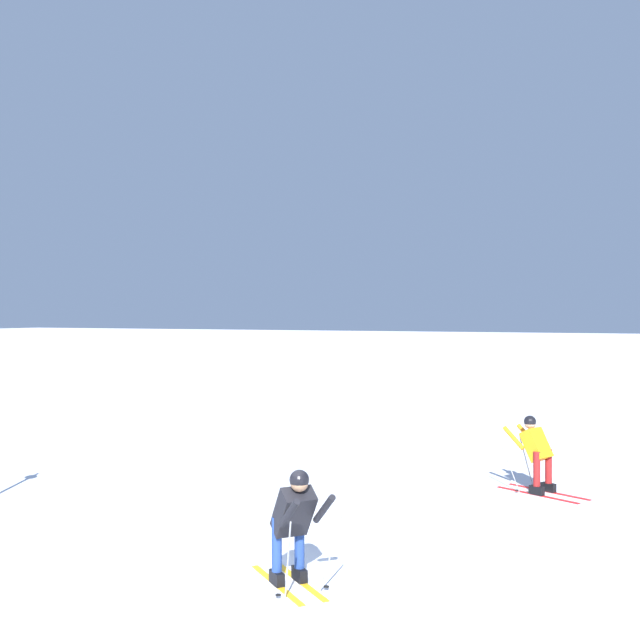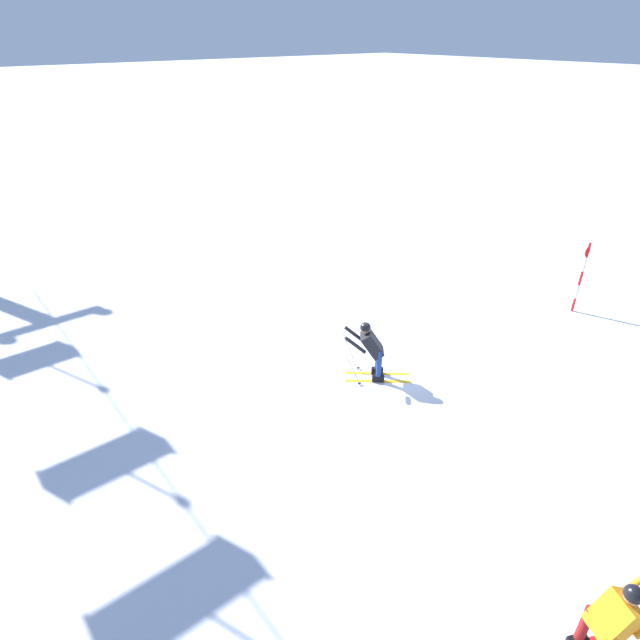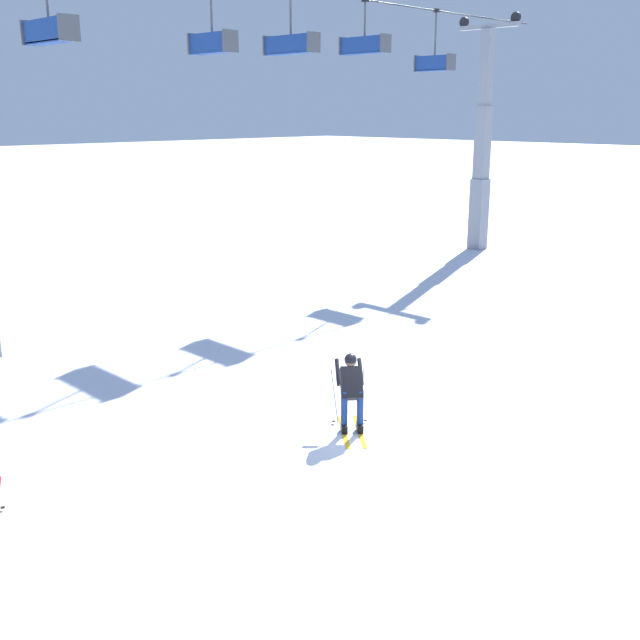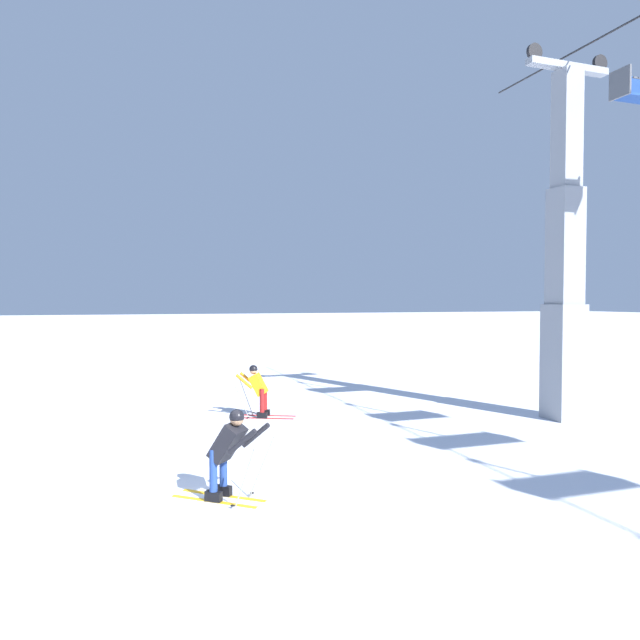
{
  "view_description": "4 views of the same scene",
  "coord_description": "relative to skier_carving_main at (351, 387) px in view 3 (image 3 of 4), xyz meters",
  "views": [
    {
      "loc": [
        8.07,
        4.76,
        3.44
      ],
      "look_at": [
        -0.9,
        0.77,
        3.35
      ],
      "focal_mm": 42.9,
      "sensor_mm": 36.0,
      "label": 1
    },
    {
      "loc": [
        -7.59,
        7.8,
        7.3
      ],
      "look_at": [
        -0.37,
        2.04,
        2.05
      ],
      "focal_mm": 28.88,
      "sensor_mm": 36.0,
      "label": 2
    },
    {
      "loc": [
        -10.84,
        -8.94,
        6.1
      ],
      "look_at": [
        -0.11,
        1.85,
        1.92
      ],
      "focal_mm": 42.82,
      "sensor_mm": 36.0,
      "label": 3
    },
    {
      "loc": [
        8.88,
        -1.08,
        3.27
      ],
      "look_at": [
        -0.8,
        2.3,
        2.92
      ],
      "focal_mm": 32.64,
      "sensor_mm": 36.0,
      "label": 4
    }
  ],
  "objects": [
    {
      "name": "chairlift_seat_fourth",
      "position": [
        11.14,
        9.87,
        7.48
      ],
      "size": [
        0.61,
        2.04,
        1.88
      ],
      "color": "black"
    },
    {
      "name": "chairlift_seat_farthest",
      "position": [
        15.32,
        9.87,
        7.09
      ],
      "size": [
        0.61,
        1.66,
        2.33
      ],
      "color": "black"
    },
    {
      "name": "skier_carving_main",
      "position": [
        0.0,
        0.0,
        0.0
      ],
      "size": [
        1.48,
        1.61,
        1.66
      ],
      "color": "yellow",
      "rests_on": "ground_plane"
    },
    {
      "name": "chairlift_seat_second",
      "position": [
        4.35,
        9.87,
        7.2
      ],
      "size": [
        0.61,
        1.78,
        2.2
      ],
      "color": "black"
    },
    {
      "name": "lift_tower_far",
      "position": [
        19.1,
        9.87,
        3.4
      ],
      "size": [
        0.66,
        2.99,
        10.04
      ],
      "color": "gray",
      "rests_on": "ground_plane"
    },
    {
      "name": "chairlift_seat_middle",
      "position": [
        7.54,
        9.87,
        7.31
      ],
      "size": [
        0.61,
        2.18,
        2.06
      ],
      "color": "black"
    },
    {
      "name": "ground_plane",
      "position": [
        0.48,
        -0.6,
        -0.88
      ],
      "size": [
        260.0,
        260.0,
        0.0
      ],
      "primitive_type": "plane",
      "color": "white"
    },
    {
      "name": "chairlift_seat_nearest",
      "position": [
        -0.79,
        9.87,
        7.19
      ],
      "size": [
        0.61,
        2.1,
        2.2
      ],
      "color": "black"
    }
  ]
}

